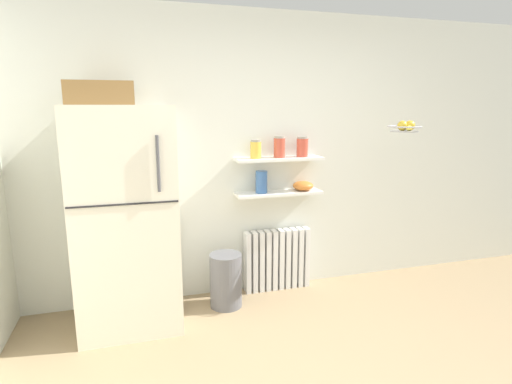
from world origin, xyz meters
TOP-DOWN VIEW (x-y plane):
  - ground_plane at (0.00, 0.50)m, footprint 7.04×7.04m
  - back_wall at (0.00, 2.05)m, footprint 7.04×0.10m
  - refrigerator at (-1.28, 1.65)m, footprint 0.77×0.73m
  - radiator at (0.09, 1.92)m, footprint 0.65×0.12m
  - wall_shelf_lower at (0.09, 1.89)m, footprint 0.82×0.22m
  - wall_shelf_upper at (0.09, 1.89)m, footprint 0.82×0.22m
  - storage_jar_0 at (-0.14, 1.89)m, footprint 0.10×0.10m
  - storage_jar_1 at (0.09, 1.89)m, footprint 0.10×0.10m
  - storage_jar_2 at (0.31, 1.89)m, footprint 0.11×0.11m
  - vase at (-0.08, 1.89)m, footprint 0.11×0.11m
  - shelf_bowl at (0.33, 1.89)m, footprint 0.20×0.20m
  - trash_bin at (-0.47, 1.70)m, footprint 0.28×0.28m
  - hanging_fruit_basket at (1.09, 1.45)m, footprint 0.29×0.29m

SIDE VIEW (x-z plane):
  - ground_plane at x=0.00m, z-range 0.00..0.00m
  - trash_bin at x=-0.47m, z-range 0.00..0.48m
  - radiator at x=0.09m, z-range 0.00..0.59m
  - refrigerator at x=-1.28m, z-range -0.05..1.89m
  - wall_shelf_lower at x=0.09m, z-range 0.95..0.98m
  - shelf_bowl at x=0.33m, z-range 0.98..1.06m
  - vase at x=-0.08m, z-range 0.98..1.18m
  - wall_shelf_upper at x=0.09m, z-range 1.27..1.30m
  - back_wall at x=0.00m, z-range 0.00..2.60m
  - storage_jar_0 at x=-0.14m, z-range 1.30..1.47m
  - storage_jar_2 at x=0.31m, z-range 1.30..1.48m
  - storage_jar_1 at x=0.09m, z-range 1.30..1.49m
  - hanging_fruit_basket at x=1.09m, z-range 1.53..1.63m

